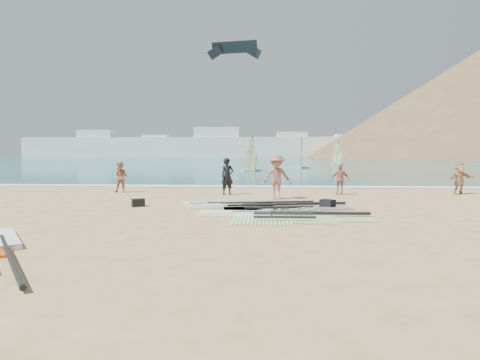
# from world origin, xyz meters

# --- Properties ---
(ground) EXTENTS (300.00, 300.00, 0.00)m
(ground) POSITION_xyz_m (0.00, 0.00, 0.00)
(ground) COLOR tan
(ground) RESTS_ON ground
(sea) EXTENTS (300.00, 240.00, 0.06)m
(sea) POSITION_xyz_m (0.00, 132.00, 0.00)
(sea) COLOR #0C5852
(sea) RESTS_ON ground
(surf_line) EXTENTS (300.00, 1.20, 0.04)m
(surf_line) POSITION_xyz_m (0.00, 12.30, 0.00)
(surf_line) COLOR white
(surf_line) RESTS_ON ground
(far_town) EXTENTS (160.00, 8.00, 12.00)m
(far_town) POSITION_xyz_m (-15.72, 150.00, 4.49)
(far_town) COLOR white
(far_town) RESTS_ON ground
(rig_grey) EXTENTS (6.12, 2.77, 0.20)m
(rig_grey) POSITION_xyz_m (-0.43, 3.19, 0.05)
(rig_grey) COLOR #28282A
(rig_grey) RESTS_ON ground
(rig_green) EXTENTS (5.58, 2.19, 0.20)m
(rig_green) POSITION_xyz_m (0.02, 1.06, 0.05)
(rig_green) COLOR #5EA920
(rig_green) RESTS_ON ground
(rig_orange) EXTENTS (5.31, 2.51, 0.20)m
(rig_orange) POSITION_xyz_m (-1.16, 3.58, 0.05)
(rig_orange) COLOR orange
(rig_orange) RESTS_ON ground
(gear_bag_near) EXTENTS (0.57, 0.52, 0.30)m
(gear_bag_near) POSITION_xyz_m (-4.98, 3.42, 0.15)
(gear_bag_near) COLOR black
(gear_bag_near) RESTS_ON ground
(gear_bag_far) EXTENTS (0.61, 0.61, 0.31)m
(gear_bag_far) POSITION_xyz_m (2.24, 3.61, 0.15)
(gear_bag_far) COLOR black
(gear_bag_far) RESTS_ON ground
(person_wetsuit) EXTENTS (0.78, 0.71, 1.80)m
(person_wetsuit) POSITION_xyz_m (-1.97, 7.91, 0.90)
(person_wetsuit) COLOR black
(person_wetsuit) RESTS_ON ground
(beachgoer_left) EXTENTS (0.84, 0.69, 1.60)m
(beachgoer_left) POSITION_xyz_m (-7.55, 8.59, 0.80)
(beachgoer_left) COLOR #AA6E50
(beachgoer_left) RESTS_ON ground
(beachgoer_mid) EXTENTS (1.33, 0.82, 1.98)m
(beachgoer_mid) POSITION_xyz_m (0.39, 6.13, 0.99)
(beachgoer_mid) COLOR #965C4D
(beachgoer_mid) RESTS_ON ground
(beachgoer_back) EXTENTS (0.88, 0.37, 1.50)m
(beachgoer_back) POSITION_xyz_m (3.53, 8.22, 0.75)
(beachgoer_back) COLOR #B76154
(beachgoer_back) RESTS_ON ground
(beachgoer_right) EXTENTS (1.54, 0.96, 1.59)m
(beachgoer_right) POSITION_xyz_m (9.47, 8.85, 0.79)
(beachgoer_right) COLOR tan
(beachgoer_right) RESTS_ON ground
(windsurfer_left) EXTENTS (2.16, 2.31, 3.90)m
(windsurfer_left) POSITION_xyz_m (-1.75, 32.24, 1.18)
(windsurfer_left) COLOR white
(windsurfer_left) RESTS_ON ground
(windsurfer_centre) EXTENTS (2.16, 2.59, 3.87)m
(windsurfer_centre) POSITION_xyz_m (4.43, 40.60, 1.17)
(windsurfer_centre) COLOR white
(windsurfer_centre) RESTS_ON ground
(windsurfer_right) EXTENTS (2.16, 2.32, 3.88)m
(windsurfer_right) POSITION_xyz_m (11.30, 53.85, 1.17)
(windsurfer_right) COLOR white
(windsurfer_right) RESTS_ON ground
(kitesurf_kite) EXTENTS (7.72, 1.87, 2.50)m
(kitesurf_kite) POSITION_xyz_m (-4.67, 46.04, 16.67)
(kitesurf_kite) COLOR black
(kitesurf_kite) RESTS_ON ground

